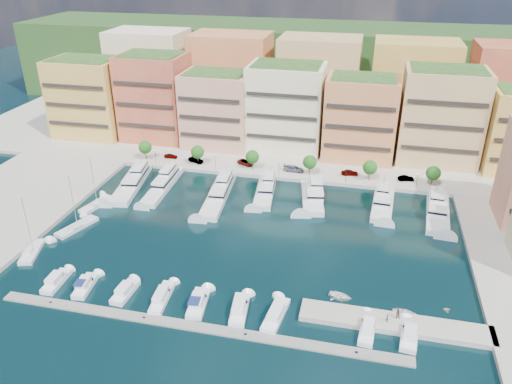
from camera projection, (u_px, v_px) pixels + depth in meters
ground at (252, 237)px, 109.45m from camera, size 400.00×400.00×0.00m
north_quay at (296, 140)px, 163.43m from camera, size 220.00×64.00×2.00m
hillside at (314, 100)px, 205.22m from camera, size 240.00×40.00×58.00m
south_pontoon at (194, 327)px, 83.93m from camera, size 72.00×2.20×0.35m
finger_pier at (395, 326)px, 84.24m from camera, size 32.00×5.00×2.00m
apartment_0 at (89, 97)px, 160.32m from camera, size 22.00×16.50×24.80m
apartment_1 at (155, 97)px, 157.18m from camera, size 20.00×16.50×26.80m
apartment_2 at (217, 109)px, 152.09m from camera, size 20.00×15.50×22.80m
apartment_3 at (286, 107)px, 148.92m from camera, size 22.00×16.50×25.80m
apartment_4 at (360, 118)px, 143.19m from camera, size 20.00×15.50×23.80m
apartment_5 at (441, 116)px, 139.82m from camera, size 22.00×16.50×26.80m
backblock_0 at (151, 74)px, 177.80m from camera, size 26.00×18.00×30.00m
backblock_1 at (232, 78)px, 171.75m from camera, size 26.00×18.00×30.00m
backblock_2 at (318, 83)px, 165.69m from camera, size 26.00×18.00×30.00m
backblock_3 at (412, 89)px, 159.63m from camera, size 26.00×18.00×30.00m
tree_0 at (145, 147)px, 144.56m from camera, size 3.80×3.80×5.65m
tree_1 at (197, 152)px, 141.33m from camera, size 3.80×3.80×5.65m
tree_2 at (252, 157)px, 138.10m from camera, size 3.80×3.80×5.65m
tree_3 at (310, 162)px, 134.87m from camera, size 3.80×3.80×5.65m
tree_4 at (370, 167)px, 131.64m from camera, size 3.80×3.80×5.65m
tree_5 at (433, 173)px, 128.41m from camera, size 3.80×3.80×5.65m
lamppost_0 at (155, 154)px, 142.16m from camera, size 0.30×0.30×4.20m
lamppost_1 at (215, 160)px, 138.53m from camera, size 0.30×0.30×4.20m
lamppost_2 at (279, 166)px, 134.90m from camera, size 0.30×0.30×4.20m
lamppost_3 at (346, 172)px, 131.26m from camera, size 0.30×0.30×4.20m
lamppost_4 at (417, 179)px, 127.63m from camera, size 0.30×0.30×4.20m
yacht_0 at (133, 181)px, 132.39m from camera, size 8.49×23.67×7.30m
yacht_1 at (164, 184)px, 131.09m from camera, size 5.07×22.27×7.30m
yacht_2 at (220, 192)px, 126.78m from camera, size 6.63×25.25×7.30m
yacht_3 at (265, 190)px, 127.66m from camera, size 6.28×17.49×7.30m
yacht_4 at (312, 196)px, 125.09m from camera, size 7.99×18.05×7.30m
yacht_5 at (383, 202)px, 121.78m from camera, size 5.72×17.23×7.30m
yacht_6 at (438, 210)px, 118.11m from camera, size 6.68×20.12×7.30m
cruiser_0 at (56, 281)px, 94.34m from camera, size 2.84×7.46×2.55m
cruiser_1 at (85, 286)px, 93.08m from camera, size 3.38×7.57×2.66m
cruiser_2 at (125, 292)px, 91.47m from camera, size 2.93×7.19×2.55m
cruiser_3 at (162, 298)px, 89.99m from camera, size 3.08×9.16×2.55m
cruiser_4 at (198, 303)px, 88.59m from camera, size 3.71×8.31×2.66m
cruiser_5 at (239, 310)px, 87.07m from camera, size 3.61×8.54×2.55m
cruiser_6 at (276, 315)px, 85.77m from camera, size 3.72×9.38×2.55m
cruiser_8 at (368, 329)px, 82.64m from camera, size 3.07×7.92×2.55m
cruiser_9 at (409, 336)px, 81.30m from camera, size 3.35×7.64×2.55m
sailboat_0 at (32, 252)px, 103.61m from camera, size 5.36×9.41×13.20m
sailboat_1 at (77, 227)px, 112.72m from camera, size 6.08×10.71×13.20m
sailboat_2 at (97, 205)px, 122.33m from camera, size 5.03×10.01×13.20m
tender_1 at (343, 298)px, 90.25m from camera, size 1.86×1.75×0.78m
tender_2 at (404, 313)px, 86.47m from camera, size 4.09×2.95×0.84m
tender_0 at (340, 296)px, 90.56m from camera, size 4.76×3.80×0.88m
tender_3 at (447, 309)px, 87.50m from camera, size 1.52×1.38×0.71m
car_0 at (171, 156)px, 146.78m from camera, size 4.05×1.87×1.34m
car_1 at (196, 160)px, 143.76m from camera, size 5.01×3.40×1.56m
car_2 at (246, 162)px, 142.39m from camera, size 5.56×4.23×1.40m
car_3 at (294, 169)px, 138.21m from camera, size 5.75×2.55×1.64m
car_4 at (350, 172)px, 135.99m from camera, size 4.79×2.59×1.55m
car_5 at (406, 178)px, 132.82m from camera, size 4.39×2.27×1.38m
person_0 at (387, 318)px, 83.31m from camera, size 0.45×0.61×1.52m
person_1 at (397, 313)px, 84.11m from camera, size 0.93×0.74×1.86m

